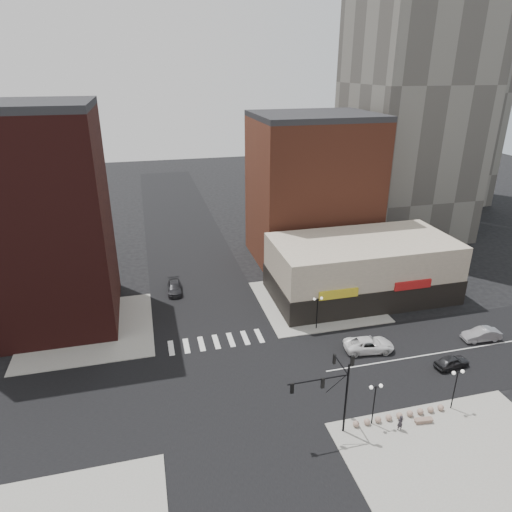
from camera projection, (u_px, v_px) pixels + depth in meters
name	position (u px, v px, depth m)	size (l,w,h in m)	color
ground	(231.00, 387.00, 44.82)	(240.00, 240.00, 0.00)	black
road_ew	(231.00, 387.00, 44.82)	(200.00, 14.00, 0.02)	black
road_ns	(231.00, 387.00, 44.82)	(14.00, 200.00, 0.02)	black
sidewalk_nw	(88.00, 329.00, 54.49)	(15.00, 15.00, 0.12)	gray
sidewalk_ne	(316.00, 301.00, 61.04)	(15.00, 15.00, 0.12)	gray
sidewalk_se	(465.00, 466.00, 35.90)	(18.00, 14.00, 0.12)	gray
building_nw	(35.00, 223.00, 52.24)	(16.00, 15.00, 25.00)	#3A1412
building_ne_midrise	(312.00, 191.00, 71.25)	(18.00, 15.00, 22.00)	brown
tower_far	(462.00, 3.00, 92.61)	(18.00, 18.00, 82.00)	#47443F
building_ne_row	(361.00, 273.00, 61.71)	(24.20, 12.20, 8.00)	#C2B39A
traffic_signal	(335.00, 384.00, 37.54)	(5.59, 3.09, 7.77)	black
street_lamp_se_a	(375.00, 394.00, 38.89)	(1.22, 0.32, 4.16)	black
street_lamp_se_b	(457.00, 380.00, 40.69)	(1.22, 0.32, 4.16)	black
street_lamp_ne	(318.00, 305.00, 53.42)	(1.22, 0.32, 4.16)	black
bollard_row	(399.00, 415.00, 40.61)	(8.96, 0.56, 0.56)	#8C7060
white_suv	(369.00, 345.00, 50.28)	(2.53, 5.49, 1.53)	white
dark_sedan_east	(452.00, 362.00, 47.55)	(1.54, 3.82, 1.30)	black
silver_sedan	(481.00, 334.00, 52.24)	(1.53, 4.39, 1.45)	gray
dark_sedan_north	(175.00, 288.00, 63.31)	(1.93, 4.75, 1.38)	black
pedestrian	(400.00, 423.00, 39.14)	(0.55, 0.36, 1.51)	#29252B
stone_bench	(423.00, 420.00, 40.15)	(1.68, 0.68, 0.38)	#876B5D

